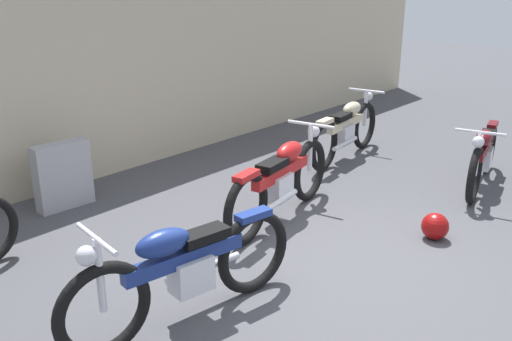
# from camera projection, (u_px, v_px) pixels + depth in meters

# --- Properties ---
(ground_plane) EXTENTS (40.00, 40.00, 0.00)m
(ground_plane) POSITION_uv_depth(u_px,v_px,m) (339.00, 268.00, 5.36)
(ground_plane) COLOR #47474C
(building_wall) EXTENTS (18.00, 0.30, 2.89)m
(building_wall) POSITION_uv_depth(u_px,v_px,m) (83.00, 74.00, 7.41)
(building_wall) COLOR beige
(building_wall) RESTS_ON ground_plane
(stone_marker) EXTENTS (0.69, 0.24, 0.81)m
(stone_marker) POSITION_uv_depth(u_px,v_px,m) (63.00, 176.00, 6.67)
(stone_marker) COLOR #9E9EA3
(stone_marker) RESTS_ON ground_plane
(helmet) EXTENTS (0.29, 0.29, 0.29)m
(helmet) POSITION_uv_depth(u_px,v_px,m) (435.00, 226.00, 5.92)
(helmet) COLOR maroon
(helmet) RESTS_ON ground_plane
(motorcycle_blue) EXTENTS (2.16, 0.64, 0.97)m
(motorcycle_blue) POSITION_uv_depth(u_px,v_px,m) (183.00, 269.00, 4.39)
(motorcycle_blue) COLOR black
(motorcycle_blue) RESTS_ON ground_plane
(motorcycle_maroon) EXTENTS (2.05, 0.69, 0.93)m
(motorcycle_maroon) POSITION_uv_depth(u_px,v_px,m) (483.00, 155.00, 7.32)
(motorcycle_maroon) COLOR black
(motorcycle_maroon) RESTS_ON ground_plane
(motorcycle_red) EXTENTS (2.21, 0.67, 1.00)m
(motorcycle_red) POSITION_uv_depth(u_px,v_px,m) (282.00, 180.00, 6.31)
(motorcycle_red) COLOR black
(motorcycle_red) RESTS_ON ground_plane
(motorcycle_cream) EXTENTS (2.16, 0.60, 0.97)m
(motorcycle_cream) POSITION_uv_depth(u_px,v_px,m) (346.00, 129.00, 8.49)
(motorcycle_cream) COLOR black
(motorcycle_cream) RESTS_ON ground_plane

